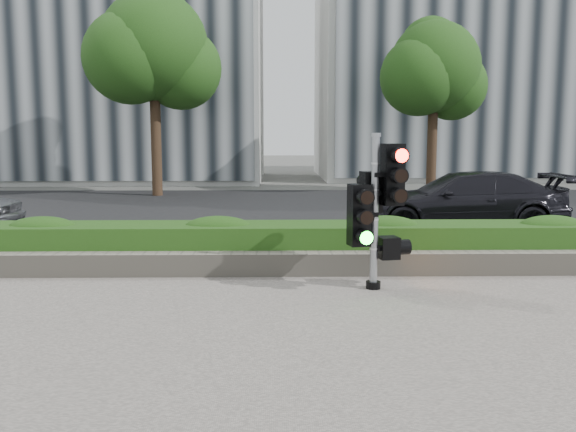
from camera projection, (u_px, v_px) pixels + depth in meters
The scene contains 12 objects.
ground at pixel (298, 313), 7.33m from camera, with size 120.00×120.00×0.00m, color #51514C.
sidewalk at pixel (309, 401), 4.85m from camera, with size 16.00×11.00×0.03m, color #9E9389.
road at pixel (286, 211), 17.25m from camera, with size 60.00×13.00×0.02m, color black.
curb at pixel (292, 256), 10.45m from camera, with size 60.00×0.25×0.12m, color gray.
stone_wall at pixel (294, 264), 9.19m from camera, with size 12.00×0.32×0.34m, color gray.
hedge at pixel (293, 245), 9.81m from camera, with size 12.00×1.00×0.68m, color #377524.
building_left at pixel (93, 22), 28.99m from camera, with size 16.00×9.00×15.00m, color #B7B7B2.
building_right at pixel (494, 60), 31.53m from camera, with size 18.00×10.00×12.00m, color #B7B7B2.
tree_left at pixel (153, 50), 21.03m from camera, with size 4.61×4.03×7.34m.
tree_right at pixel (433, 71), 22.26m from camera, with size 4.10×3.58×6.53m.
traffic_signal at pixel (376, 203), 8.26m from camera, with size 0.77×0.62×2.12m.
car_dark at pixel (461, 201), 13.54m from camera, with size 1.83×4.51×1.31m, color black.
Camera 1 is at (-0.25, -7.12, 2.11)m, focal length 38.00 mm.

